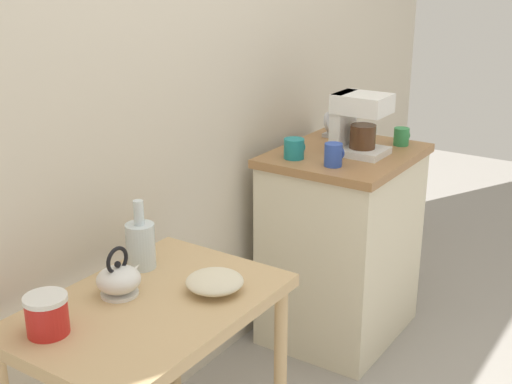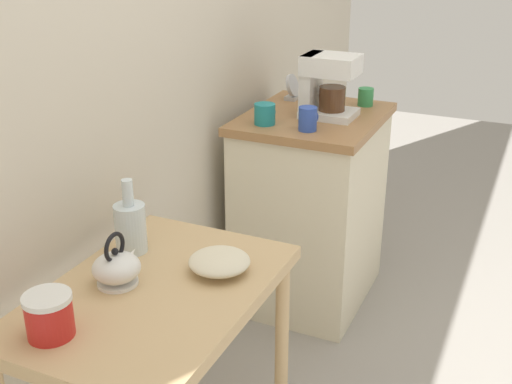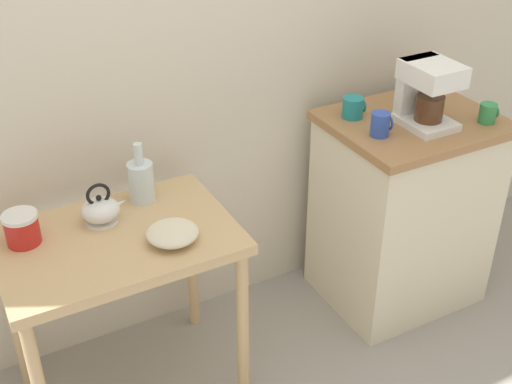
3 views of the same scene
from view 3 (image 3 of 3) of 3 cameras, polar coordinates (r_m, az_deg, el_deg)
The scene contains 12 objects.
ground_plane at distance 2.97m, azimuth 0.78°, elevation -12.18°, with size 8.00×8.00×0.00m, color gray.
wooden_table at distance 2.41m, azimuth -11.50°, elevation -5.67°, with size 0.81×0.55×0.73m.
kitchen_counter at distance 3.03m, azimuth 12.25°, elevation -1.48°, with size 0.68×0.56×0.88m.
bowl_stoneware at distance 2.28m, azimuth -7.06°, elevation -3.47°, with size 0.18×0.18×0.06m.
teakettle at distance 2.40m, azimuth -12.95°, elevation -1.48°, with size 0.16×0.13×0.16m.
glass_carafe_vase at distance 2.49m, azimuth -9.68°, elevation 0.98°, with size 0.09×0.09×0.23m.
canister_enamel at distance 2.37m, azimuth -19.14°, elevation -2.92°, with size 0.12×0.12×0.11m.
coffee_maker at distance 2.73m, azimuth 14.15°, elevation 8.30°, with size 0.18×0.22×0.26m.
mug_dark_teal at distance 2.78m, azimuth 8.21°, elevation 7.07°, with size 0.09×0.09×0.08m.
mug_tall_green at distance 2.86m, azimuth 18.98°, elevation 6.32°, with size 0.07×0.07×0.08m.
mug_blue at distance 2.64m, azimuth 10.47°, elevation 5.65°, with size 0.08×0.07×0.09m.
table_clock at distance 3.04m, azimuth 14.08°, elevation 8.86°, with size 0.11×0.05×0.12m.
Camera 3 is at (-1.06, -1.89, 2.04)m, focal length 47.43 mm.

